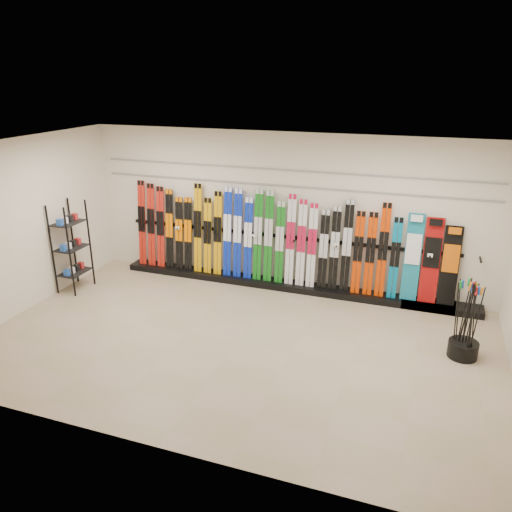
% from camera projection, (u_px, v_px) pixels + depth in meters
% --- Properties ---
extents(floor, '(8.00, 8.00, 0.00)m').
position_uv_depth(floor, '(237.00, 342.00, 7.89)').
color(floor, tan).
rests_on(floor, ground).
extents(back_wall, '(8.00, 0.00, 8.00)m').
position_uv_depth(back_wall, '(284.00, 211.00, 9.58)').
color(back_wall, beige).
rests_on(back_wall, floor).
extents(left_wall, '(0.00, 5.00, 5.00)m').
position_uv_depth(left_wall, '(21.00, 227.00, 8.61)').
color(left_wall, beige).
rests_on(left_wall, floor).
extents(ceiling, '(8.00, 8.00, 0.00)m').
position_uv_depth(ceiling, '(234.00, 151.00, 6.85)').
color(ceiling, silver).
rests_on(ceiling, back_wall).
extents(ski_rack_base, '(8.00, 0.40, 0.12)m').
position_uv_depth(ski_rack_base, '(290.00, 286.00, 9.82)').
color(ski_rack_base, black).
rests_on(ski_rack_base, floor).
extents(skis, '(5.38, 0.19, 1.82)m').
position_uv_depth(skis, '(257.00, 238.00, 9.75)').
color(skis, red).
rests_on(skis, ski_rack_base).
extents(snowboards, '(0.93, 0.24, 1.57)m').
position_uv_depth(snowboards, '(431.00, 261.00, 8.81)').
color(snowboards, '#14728C').
rests_on(snowboards, ski_rack_base).
extents(accessory_rack, '(0.40, 0.60, 1.74)m').
position_uv_depth(accessory_rack, '(71.00, 247.00, 9.54)').
color(accessory_rack, black).
rests_on(accessory_rack, floor).
extents(pole_bin, '(0.44, 0.44, 0.25)m').
position_uv_depth(pole_bin, '(463.00, 349.00, 7.45)').
color(pole_bin, black).
rests_on(pole_bin, floor).
extents(ski_poles, '(0.36, 0.38, 1.18)m').
position_uv_depth(ski_poles, '(467.00, 320.00, 7.27)').
color(ski_poles, black).
rests_on(ski_poles, pole_bin).
extents(slatwall_rail_0, '(7.60, 0.02, 0.03)m').
position_uv_depth(slatwall_rail_0, '(284.00, 186.00, 9.39)').
color(slatwall_rail_0, gray).
rests_on(slatwall_rail_0, back_wall).
extents(slatwall_rail_1, '(7.60, 0.02, 0.03)m').
position_uv_depth(slatwall_rail_1, '(284.00, 170.00, 9.29)').
color(slatwall_rail_1, gray).
rests_on(slatwall_rail_1, back_wall).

